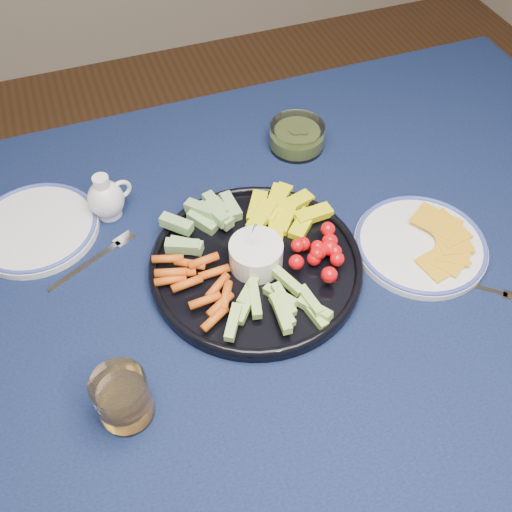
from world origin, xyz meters
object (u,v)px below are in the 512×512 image
object	(u,v)px
pickle_bowl	(297,137)
juice_tumbler	(124,400)
dining_table	(257,303)
cheese_plate	(421,243)
creamer_pitcher	(106,198)
crudite_platter	(255,262)
side_plate_extra	(36,228)

from	to	relation	value
pickle_bowl	juice_tumbler	xyz separation A→B (m)	(-0.46, -0.47, 0.02)
dining_table	cheese_plate	world-z (taller)	cheese_plate
creamer_pitcher	juice_tumbler	distance (m)	0.41
dining_table	juice_tumbler	distance (m)	0.34
cheese_plate	dining_table	bearing A→B (deg)	171.79
pickle_bowl	crudite_platter	bearing A→B (deg)	-124.99
cheese_plate	side_plate_extra	bearing A→B (deg)	156.68
juice_tumbler	side_plate_extra	world-z (taller)	juice_tumbler
cheese_plate	juice_tumbler	size ratio (longest dim) A/B	2.56
crudite_platter	pickle_bowl	world-z (taller)	crudite_platter
cheese_plate	juice_tumbler	bearing A→B (deg)	-167.10
crudite_platter	creamer_pitcher	distance (m)	0.31
cheese_plate	juice_tumbler	world-z (taller)	juice_tumbler
dining_table	juice_tumbler	size ratio (longest dim) A/B	17.94
dining_table	creamer_pitcher	size ratio (longest dim) A/B	17.79
dining_table	crudite_platter	world-z (taller)	crudite_platter
pickle_bowl	cheese_plate	distance (m)	0.35
dining_table	side_plate_extra	world-z (taller)	side_plate_extra
cheese_plate	juice_tumbler	xyz separation A→B (m)	(-0.56, -0.13, 0.03)
creamer_pitcher	juice_tumbler	world-z (taller)	same
creamer_pitcher	cheese_plate	bearing A→B (deg)	-28.53
crudite_platter	cheese_plate	bearing A→B (deg)	-10.72
side_plate_extra	crudite_platter	bearing A→B (deg)	-32.51
dining_table	pickle_bowl	size ratio (longest dim) A/B	14.54
dining_table	creamer_pitcher	distance (m)	0.34
juice_tumbler	creamer_pitcher	bearing A→B (deg)	82.69
creamer_pitcher	cheese_plate	xyz separation A→B (m)	(0.51, -0.28, -0.03)
juice_tumbler	side_plate_extra	bearing A→B (deg)	101.75
juice_tumbler	crudite_platter	bearing A→B (deg)	35.03
creamer_pitcher	pickle_bowl	xyz separation A→B (m)	(0.41, 0.06, -0.02)
cheese_plate	side_plate_extra	size ratio (longest dim) A/B	1.04
juice_tumbler	side_plate_extra	distance (m)	0.42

